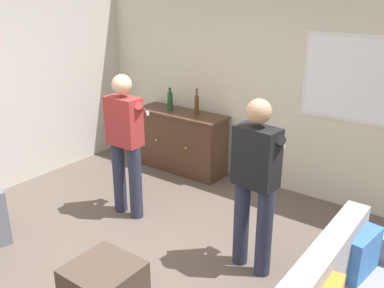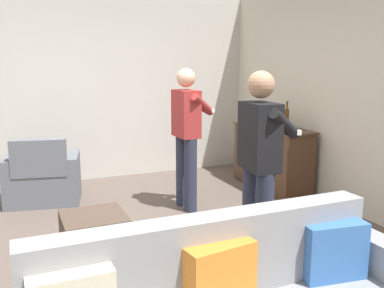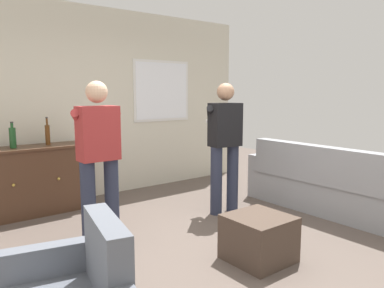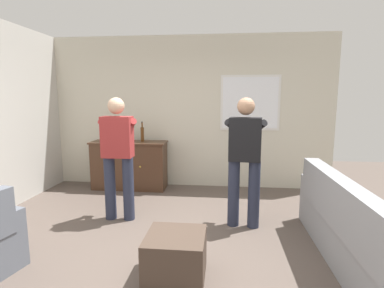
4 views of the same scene
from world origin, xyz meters
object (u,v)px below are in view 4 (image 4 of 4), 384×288
person_standing_left (118,153)px  couch (354,234)px  ottoman (176,257)px  person_standing_right (245,156)px  sideboard_cabinet (130,165)px  bottle_wine_green (118,134)px  bottle_liquor_amber (142,134)px

person_standing_left → couch: bearing=-18.8°
ottoman → person_standing_right: (0.70, 1.25, 0.72)m
sideboard_cabinet → person_standing_left: person_standing_left is taller
bottle_wine_green → ottoman: bottle_wine_green is taller
person_standing_right → couch: bearing=-40.3°
person_standing_right → ottoman: bearing=-119.3°
couch → person_standing_left: size_ratio=1.43×
bottle_wine_green → person_standing_right: (2.19, -1.46, -0.08)m
couch → bottle_wine_green: 4.03m
couch → ottoman: (-1.73, -0.38, -0.14)m
couch → sideboard_cabinet: bearing=142.4°
bottle_liquor_amber → person_standing_right: person_standing_right is taller
bottle_wine_green → ottoman: bearing=-61.1°
bottle_wine_green → person_standing_right: person_standing_right is taller
couch → ottoman: couch is taller
couch → person_standing_right: person_standing_right is taller
bottle_wine_green → couch: bearing=-35.9°
couch → person_standing_right: bearing=139.7°
bottle_wine_green → bottle_liquor_amber: bottle_liquor_amber is taller
couch → ottoman: bearing=-167.7°
couch → sideboard_cabinet: (-3.02, 2.33, 0.09)m
couch → ottoman: 1.77m
bottle_wine_green → bottle_liquor_amber: (0.44, 0.05, 0.01)m
bottle_liquor_amber → person_standing_right: 2.32m
couch → person_standing_right: 1.47m
person_standing_left → person_standing_right: 1.69m
bottle_liquor_amber → person_standing_right: bearing=-40.8°
couch → sideboard_cabinet: couch is taller
bottle_wine_green → ottoman: size_ratio=0.60×
bottle_liquor_amber → person_standing_left: bearing=-87.5°
sideboard_cabinet → person_standing_left: size_ratio=0.82×
ottoman → person_standing_left: bearing=127.3°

